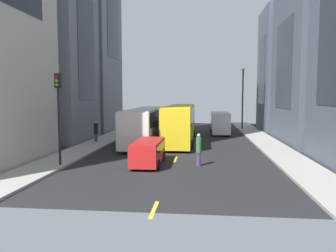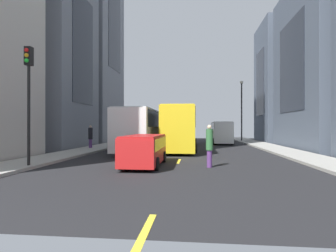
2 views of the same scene
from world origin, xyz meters
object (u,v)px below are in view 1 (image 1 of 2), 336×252
at_px(streetcar_yellow, 180,120).
at_px(car_red_0, 162,124).
at_px(car_red_1, 148,150).
at_px(pedestrian_waiting_curb, 96,131).
at_px(delivery_van_white, 220,121).
at_px(traffic_light_near_corner, 58,102).
at_px(city_bus_white, 146,123).
at_px(pedestrian_walking_far, 199,149).

distance_m(streetcar_yellow, car_red_0, 9.66).
xyz_separation_m(car_red_0, car_red_1, (1.64, -20.22, -0.08)).
relative_size(streetcar_yellow, pedestrian_waiting_curb, 6.95).
height_order(streetcar_yellow, car_red_0, streetcar_yellow).
distance_m(delivery_van_white, traffic_light_near_corner, 22.74).
xyz_separation_m(delivery_van_white, car_red_0, (-7.31, 2.00, -0.50)).
relative_size(city_bus_white, pedestrian_waiting_curb, 6.28).
distance_m(streetcar_yellow, traffic_light_near_corner, 14.44).
bearing_deg(traffic_light_near_corner, pedestrian_waiting_curb, 96.29).
bearing_deg(city_bus_white, streetcar_yellow, 29.09).
relative_size(delivery_van_white, traffic_light_near_corner, 1.04).
height_order(delivery_van_white, pedestrian_waiting_curb, delivery_van_white).
relative_size(car_red_0, pedestrian_waiting_curb, 2.15).
distance_m(city_bus_white, pedestrian_waiting_curb, 4.94).
bearing_deg(car_red_1, streetcar_yellow, 82.85).
xyz_separation_m(city_bus_white, delivery_van_white, (7.43, 8.86, -0.49)).
distance_m(city_bus_white, car_red_1, 9.59).
height_order(streetcar_yellow, pedestrian_walking_far, streetcar_yellow).
bearing_deg(streetcar_yellow, pedestrian_walking_far, -80.32).
distance_m(car_red_0, car_red_1, 20.29).
relative_size(car_red_0, car_red_1, 0.92).
relative_size(delivery_van_white, pedestrian_walking_far, 2.83).
xyz_separation_m(streetcar_yellow, car_red_1, (-1.39, -11.12, -1.19)).
height_order(streetcar_yellow, car_red_1, streetcar_yellow).
xyz_separation_m(delivery_van_white, pedestrian_walking_far, (-2.35, -18.43, -0.39)).
relative_size(car_red_0, traffic_light_near_corner, 0.74).
xyz_separation_m(city_bus_white, car_red_0, (0.12, 10.86, -0.99)).
relative_size(streetcar_yellow, car_red_0, 3.23).
relative_size(delivery_van_white, car_red_0, 1.40).
bearing_deg(streetcar_yellow, city_bus_white, -150.91).
height_order(car_red_1, pedestrian_waiting_curb, pedestrian_waiting_curb).
relative_size(city_bus_white, delivery_van_white, 2.09).
bearing_deg(pedestrian_walking_far, pedestrian_waiting_curb, -177.48).
distance_m(streetcar_yellow, delivery_van_white, 8.32).
relative_size(delivery_van_white, pedestrian_waiting_curb, 3.01).
xyz_separation_m(streetcar_yellow, pedestrian_walking_far, (1.93, -11.33, -1.00)).
bearing_deg(city_bus_white, car_red_1, -79.38).
distance_m(car_red_0, pedestrian_waiting_curb, 12.08).
height_order(city_bus_white, pedestrian_walking_far, city_bus_white).
height_order(car_red_1, pedestrian_walking_far, pedestrian_walking_far).
bearing_deg(car_red_0, traffic_light_near_corner, -100.00).
distance_m(pedestrian_waiting_curb, pedestrian_walking_far, 13.71).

